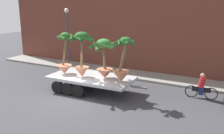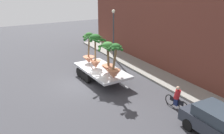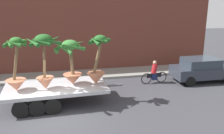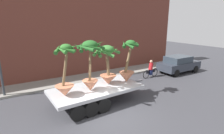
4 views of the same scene
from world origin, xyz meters
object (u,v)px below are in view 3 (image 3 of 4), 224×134
at_px(potted_palm_middle, 16,69).
at_px(potted_palm_extra, 71,62).
at_px(potted_palm_front, 44,58).
at_px(parked_car, 202,69).
at_px(flatbed_trailer, 52,91).
at_px(potted_palm_rear, 97,64).
at_px(cyclist, 154,73).

height_order(potted_palm_middle, potted_palm_extra, potted_palm_middle).
xyz_separation_m(potted_palm_front, parked_car, (9.98, 2.13, -1.74)).
xyz_separation_m(flatbed_trailer, potted_palm_extra, (1.08, 0.16, 1.47)).
bearing_deg(potted_palm_rear, parked_car, 14.62).
bearing_deg(potted_palm_front, potted_palm_extra, 18.82).
xyz_separation_m(potted_palm_rear, cyclist, (4.05, 2.16, -1.40)).
relative_size(potted_palm_rear, potted_palm_middle, 0.98).
relative_size(potted_palm_rear, potted_palm_extra, 1.10).
distance_m(potted_palm_extra, parked_car, 8.96).
bearing_deg(potted_palm_middle, flatbed_trailer, 8.09).
bearing_deg(cyclist, potted_palm_front, -160.41).
height_order(potted_palm_middle, potted_palm_front, potted_palm_front).
xyz_separation_m(flatbed_trailer, cyclist, (6.48, 2.10, -0.09)).
height_order(potted_palm_rear, potted_palm_middle, potted_palm_middle).
bearing_deg(potted_palm_middle, potted_palm_extra, 8.30).
bearing_deg(potted_palm_rear, potted_palm_extra, 170.57).
height_order(flatbed_trailer, potted_palm_front, potted_palm_front).
height_order(potted_palm_front, cyclist, potted_palm_front).
xyz_separation_m(potted_palm_rear, potted_palm_middle, (-4.01, -0.17, 0.03)).
bearing_deg(potted_palm_extra, flatbed_trailer, -171.39).
height_order(potted_palm_extra, cyclist, potted_palm_extra).
distance_m(flatbed_trailer, cyclist, 6.81).
distance_m(potted_palm_front, parked_car, 10.35).
relative_size(potted_palm_middle, parked_car, 0.65).
relative_size(flatbed_trailer, potted_palm_extra, 2.64).
relative_size(potted_palm_rear, parked_car, 0.64).
height_order(cyclist, parked_car, parked_car).
height_order(potted_palm_extra, parked_car, potted_palm_extra).
bearing_deg(potted_palm_rear, potted_palm_front, -175.30).
bearing_deg(flatbed_trailer, potted_palm_front, -127.20).
distance_m(potted_palm_rear, potted_palm_middle, 4.01).
height_order(flatbed_trailer, potted_palm_middle, potted_palm_middle).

